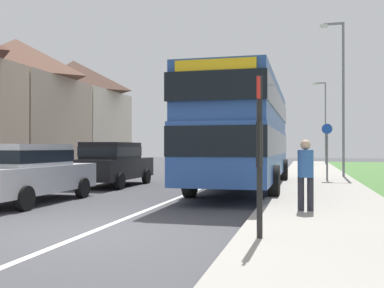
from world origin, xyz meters
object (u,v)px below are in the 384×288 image
Objects in this scene: parked_car_silver at (25,171)px; bus_stop_sign at (260,145)px; pedestrian_at_stop at (306,172)px; double_decker_bus at (245,130)px; cycle_route_sign at (327,149)px; street_lamp_mid at (341,89)px; parked_car_black at (113,162)px; street_lamp_far at (324,117)px.

parked_car_silver is 1.76× the size of bus_stop_sign.
pedestrian_at_stop is 0.64× the size of bus_stop_sign.
double_decker_bus is 4.89m from cycle_route_sign.
bus_stop_sign is at bearing -98.65° from street_lamp_mid.
parked_car_silver is 12.43m from cycle_route_sign.
double_decker_bus is 6.53m from pedestrian_at_stop.
street_lamp_far is (9.01, 25.70, 3.30)m from parked_car_black.
parked_car_silver is at bearing 175.82° from pedestrian_at_stop.
street_lamp_mid is (1.70, 12.54, 3.34)m from pedestrian_at_stop.
bus_stop_sign reaches higher than parked_car_black.
double_decker_bus is at bearing -120.53° from street_lamp_mid.
street_lamp_far is at bearing 81.50° from double_decker_bus.
parked_car_black is at bearing -155.67° from cycle_route_sign.
pedestrian_at_stop is (7.28, -6.12, 0.04)m from parked_car_black.
parked_car_silver is 15.42m from street_lamp_mid.
bus_stop_sign is 16.17m from street_lamp_mid.
parked_car_silver is at bearing -90.56° from parked_car_black.
cycle_route_sign is (8.20, 3.71, 0.50)m from parked_car_black.
street_lamp_far reaches higher than parked_car_black.
pedestrian_at_stop is (2.12, -6.06, -1.17)m from double_decker_bus.
bus_stop_sign is (1.43, -9.27, -0.60)m from double_decker_bus.
street_lamp_mid is at bearing 35.58° from parked_car_black.
bus_stop_sign is at bearing -54.76° from parked_car_black.
parked_car_black is 9.51m from pedestrian_at_stop.
parked_car_silver is 5.58m from parked_car_black.
street_lamp_mid is 1.02× the size of street_lamp_far.
double_decker_bus is 7.70m from parked_car_silver.
cycle_route_sign reaches higher than parked_car_silver.
street_lamp_far is (9.06, 31.28, 3.35)m from parked_car_silver.
pedestrian_at_stop is 0.22× the size of street_lamp_mid.
double_decker_bus is 2.51× the size of parked_car_black.
parked_car_black is 27.44m from street_lamp_far.
pedestrian_at_stop is 0.23× the size of street_lamp_far.
bus_stop_sign is (6.64, -3.74, 0.66)m from parked_car_silver.
bus_stop_sign is 0.34× the size of street_lamp_mid.
street_lamp_mid is at bearing 82.26° from pedestrian_at_stop.
cycle_route_sign is at bearing 48.38° from parked_car_silver.
cycle_route_sign is 0.33× the size of street_lamp_mid.
cycle_route_sign is at bearing 51.08° from double_decker_bus.
street_lamp_mid reaches higher than double_decker_bus.
street_lamp_far is (3.85, 25.76, 2.09)m from double_decker_bus.
street_lamp_mid reaches higher than bus_stop_sign.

